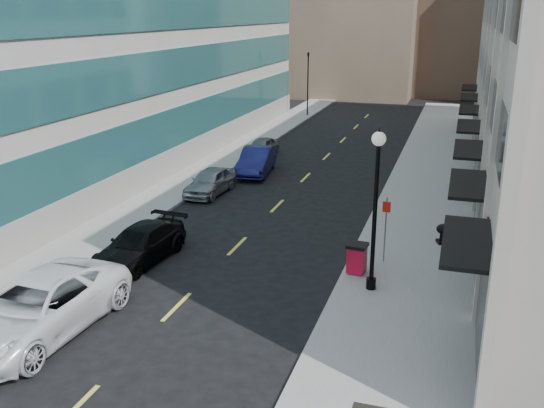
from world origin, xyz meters
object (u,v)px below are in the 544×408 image
Objects in this scene: car_white_van at (37,307)px; lamppost at (376,197)px; sign_post at (386,221)px; car_grey_sedan at (261,147)px; trash_bin at (357,257)px; traffic_signal at (308,56)px; car_silver_sedan at (210,181)px; car_black_pickup at (140,245)px; urn_planter at (443,232)px; car_blue_sedan at (257,161)px.

lamppost reaches higher than car_white_van.
car_grey_sedan is at bearing 127.35° from sign_post.
car_white_van is at bearing -134.41° from trash_bin.
traffic_signal is 27.49m from car_silver_sedan.
car_white_van reaches higher than car_black_pickup.
lamppost is at bearing -56.68° from car_grey_sedan.
traffic_signal is at bearing 114.23° from urn_planter.
car_blue_sedan is 1.32× the size of car_grey_sedan.
urn_planter is (11.80, -9.32, -0.14)m from car_blue_sedan.
car_black_pickup is 1.17× the size of car_silver_sedan.
trash_bin is 3.19m from lamppost.
sign_post is at bearing -31.24° from car_silver_sedan.
car_grey_sedan is at bearing -86.53° from traffic_signal.
trash_bin is (8.74, 1.20, 0.07)m from car_black_pickup.
car_blue_sedan reaches higher than car_black_pickup.
sign_post is (9.75, 8.83, 0.95)m from car_white_van.
car_black_pickup is at bearing -166.40° from trash_bin.
lamppost is at bearing -112.86° from urn_planter.
traffic_signal reaches higher than car_silver_sedan.
car_silver_sedan is 1.57× the size of sign_post.
car_black_pickup reaches higher than trash_bin.
lamppost is (10.53, -9.80, 2.92)m from car_silver_sedan.
car_blue_sedan is at bearing 132.95° from sign_post.
sign_post reaches higher than car_blue_sedan.
traffic_signal is at bearing 107.76° from lamppost.
car_blue_sedan is at bearing 92.88° from car_white_van.
sign_post reaches higher than car_black_pickup.
car_white_van is at bearing -147.35° from lamppost.
car_white_van is at bearing -86.38° from car_black_pickup.
traffic_signal reaches higher than car_black_pickup.
sign_post reaches higher than car_silver_sedan.
car_white_van is 5.59× the size of trash_bin.
car_silver_sedan is 13.55m from urn_planter.
lamppost reaches higher than car_black_pickup.
urn_planter is (14.10, -31.32, -5.04)m from traffic_signal.
car_grey_sedan is 0.64× the size of lamppost.
sign_post is (10.86, -16.91, 1.23)m from car_grey_sedan.
car_black_pickup is at bearing -81.79° from car_grey_sedan.
car_black_pickup is at bearing -86.42° from traffic_signal.
traffic_signal is at bearing 113.86° from sign_post.
car_blue_sedan is at bearing 128.57° from trash_bin.
car_silver_sedan is at bearing -108.97° from car_blue_sedan.
car_grey_sedan is 22.51m from lamppost.
car_silver_sedan reaches higher than urn_planter.
urn_planter is at bearing -45.57° from car_blue_sedan.
car_blue_sedan reaches higher than car_silver_sedan.
traffic_signal reaches higher than lamppost.
lamppost is at bearing 35.93° from car_white_van.
urn_planter is at bearing -15.93° from car_silver_sedan.
urn_planter is (2.20, 2.83, -1.20)m from sign_post.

